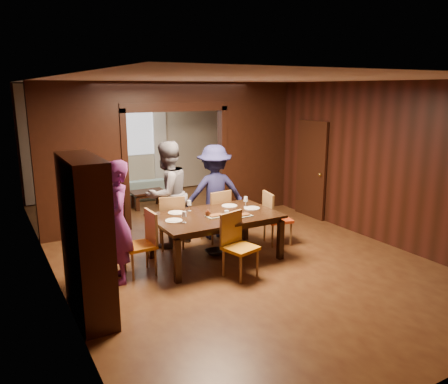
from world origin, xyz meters
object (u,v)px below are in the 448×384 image
chair_left (139,244)px  chair_far_r (215,215)px  sofa (137,189)px  dining_table (215,237)px  hutch (86,238)px  coffee_table (148,199)px  chair_near (240,246)px  chair_far_l (171,221)px  person_purple (117,222)px  person_navy (215,192)px  chair_right (278,218)px  person_grey (167,194)px

chair_left → chair_far_r: bearing=112.9°
sofa → dining_table: 4.51m
chair_left → hutch: size_ratio=0.48×
dining_table → coffee_table: 3.63m
sofa → chair_near: 5.33m
chair_far_l → chair_far_r: (0.85, -0.05, 0.00)m
person_purple → dining_table: person_purple is taller
coffee_table → hutch: 5.12m
sofa → dining_table: (-0.16, -4.51, 0.12)m
person_navy → sofa: size_ratio=0.98×
coffee_table → chair_near: 4.45m
chair_left → chair_far_r: (1.71, 0.78, 0.00)m
coffee_table → chair_left: bearing=-111.6°
coffee_table → chair_near: size_ratio=0.82×
person_navy → hutch: size_ratio=0.88×
person_purple → chair_far_l: size_ratio=1.85×
sofa → chair_right: 4.58m
coffee_table → chair_far_l: size_ratio=0.82×
sofa → chair_far_l: chair_far_l is taller
dining_table → chair_far_r: bearing=62.4°
person_grey → dining_table: person_grey is taller
chair_far_r → hutch: bearing=25.4°
person_navy → chair_far_r: (-0.07, -0.14, -0.40)m
person_purple → person_navy: bearing=124.3°
chair_far_r → chair_near: same height
dining_table → chair_right: 1.34m
person_purple → coffee_table: person_purple is taller
person_grey → chair_right: person_grey is taller
person_grey → chair_far_l: size_ratio=1.94×
dining_table → chair_right: size_ratio=2.07×
sofa → chair_far_r: size_ratio=1.86×
sofa → hutch: hutch is taller
sofa → coffee_table: sofa is taller
person_purple → sofa: size_ratio=1.00×
person_navy → hutch: 3.26m
person_purple → dining_table: (1.64, 0.06, -0.52)m
person_grey → chair_far_l: bearing=68.2°
sofa → chair_far_r: (0.26, -3.71, 0.22)m
chair_far_r → dining_table: bearing=56.0°
chair_left → chair_far_l: bearing=132.1°
chair_far_l → chair_near: size_ratio=1.00×
sofa → chair_near: chair_near is taller
chair_left → chair_far_l: same height
person_purple → coffee_table: size_ratio=2.24×
chair_far_r → hutch: hutch is taller
person_purple → dining_table: bearing=101.4°
coffee_table → person_grey: bearing=-102.0°
person_navy → chair_right: 1.26m
dining_table → chair_left: bearing=179.2°
person_purple → chair_far_l: bearing=136.1°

